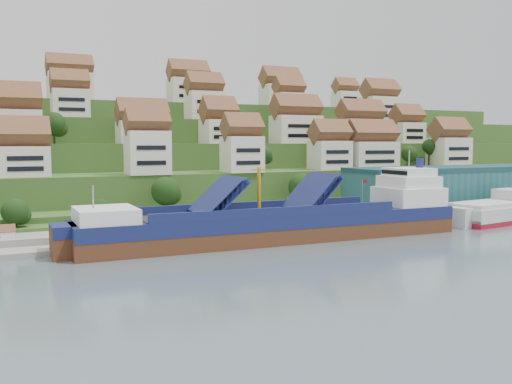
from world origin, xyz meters
TOP-DOWN VIEW (x-y plane):
  - ground at (0.00, 0.00)m, footprint 300.00×300.00m
  - quay at (20.00, 15.00)m, footprint 180.00×14.00m
  - hillside at (0.00, 103.55)m, footprint 260.00×128.00m
  - hillside_village at (0.90, 60.09)m, footprint 155.97×65.59m
  - hillside_trees at (-12.76, 43.74)m, footprint 144.19×62.80m
  - warehouse at (52.00, 17.00)m, footprint 60.00×15.00m
  - flagpole at (18.11, 10.00)m, footprint 1.28×0.16m
  - cargo_ship at (-5.89, 0.35)m, footprint 74.53×12.13m
  - second_ship at (49.81, 0.89)m, footprint 28.59×14.38m

SIDE VIEW (x-z plane):
  - ground at x=0.00m, z-range 0.00..0.00m
  - quay at x=20.00m, z-range 0.00..2.20m
  - second_ship at x=49.81m, z-range -1.57..6.35m
  - cargo_ship at x=-5.89m, z-range -5.06..11.40m
  - flagpole at x=18.11m, z-range 2.88..10.88m
  - warehouse at x=52.00m, z-range 2.20..12.20m
  - hillside at x=0.00m, z-range -4.84..26.16m
  - hillside_trees at x=-12.76m, z-range 0.45..32.39m
  - hillside_village at x=0.90m, z-range 10.10..38.25m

